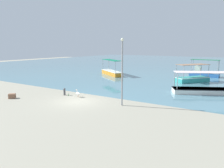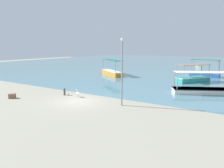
# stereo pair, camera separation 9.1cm
# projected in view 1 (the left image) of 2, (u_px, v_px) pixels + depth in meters

# --- Properties ---
(ground) EXTENTS (120.00, 120.00, 0.00)m
(ground) POSITION_uv_depth(u_px,v_px,m) (78.00, 101.00, 20.96)
(ground) COLOR gray
(harbor_water) EXTENTS (110.00, 90.00, 0.00)m
(harbor_water) POSITION_uv_depth(u_px,v_px,m) (193.00, 65.00, 60.78)
(harbor_water) COLOR slate
(harbor_water) RESTS_ON ground
(fishing_boat_outer) EXTENTS (4.53, 5.05, 2.58)m
(fishing_boat_outer) POSITION_uv_depth(u_px,v_px,m) (192.00, 78.00, 31.98)
(fishing_boat_outer) COLOR teal
(fishing_boat_outer) RESTS_ON harbor_water
(fishing_boat_far_left) EXTENTS (6.26, 5.00, 2.71)m
(fishing_boat_far_left) POSITION_uv_depth(u_px,v_px,m) (112.00, 72.00, 39.45)
(fishing_boat_far_left) COLOR orange
(fishing_boat_far_left) RESTS_ON harbor_water
(fishing_boat_far_right) EXTENTS (4.81, 1.63, 2.92)m
(fishing_boat_far_right) POSITION_uv_depth(u_px,v_px,m) (203.00, 73.00, 37.27)
(fishing_boat_far_right) COLOR #3068AF
(fishing_boat_far_right) RESTS_ON harbor_water
(fishing_boat_near_right) EXTENTS (6.62, 4.68, 2.41)m
(fishing_boat_near_right) POSITION_uv_depth(u_px,v_px,m) (203.00, 89.00, 24.28)
(fishing_boat_near_right) COLOR white
(fishing_boat_near_right) RESTS_ON harbor_water
(pelican) EXTENTS (0.80, 0.37, 0.80)m
(pelican) POSITION_uv_depth(u_px,v_px,m) (78.00, 94.00, 22.59)
(pelican) COLOR #E0997A
(pelican) RESTS_ON ground
(lamp_post) EXTENTS (0.28, 0.28, 5.92)m
(lamp_post) POSITION_uv_depth(u_px,v_px,m) (122.00, 68.00, 18.95)
(lamp_post) COLOR gray
(lamp_post) RESTS_ON ground
(mooring_bollard) EXTENTS (0.23, 0.23, 0.78)m
(mooring_bollard) POSITION_uv_depth(u_px,v_px,m) (64.00, 91.00, 23.45)
(mooring_bollard) COLOR #47474C
(mooring_bollard) RESTS_ON ground
(cargo_crate) EXTENTS (0.80, 0.78, 0.47)m
(cargo_crate) POSITION_uv_depth(u_px,v_px,m) (12.00, 96.00, 22.09)
(cargo_crate) COLOR brown
(cargo_crate) RESTS_ON ground
(glass_bottle) EXTENTS (0.07, 0.07, 0.27)m
(glass_bottle) POSITION_uv_depth(u_px,v_px,m) (68.00, 95.00, 23.33)
(glass_bottle) COLOR #3F7F4C
(glass_bottle) RESTS_ON ground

